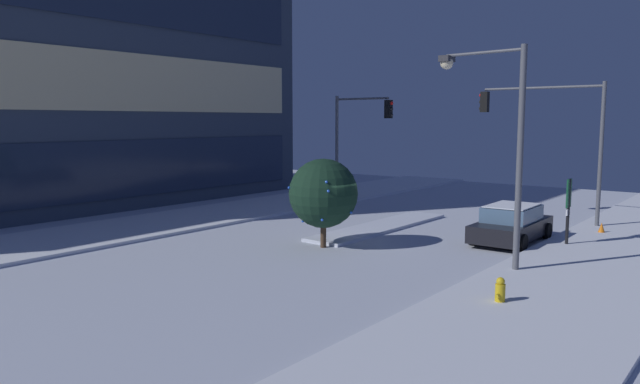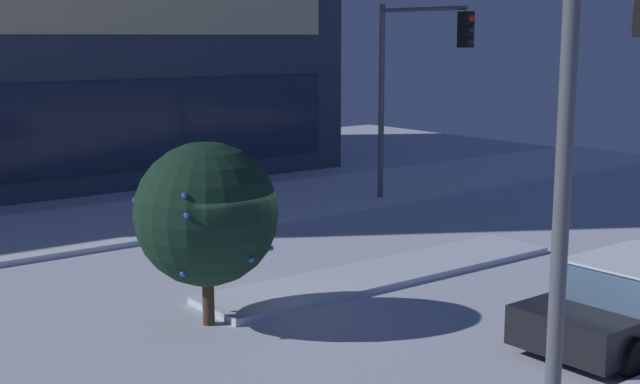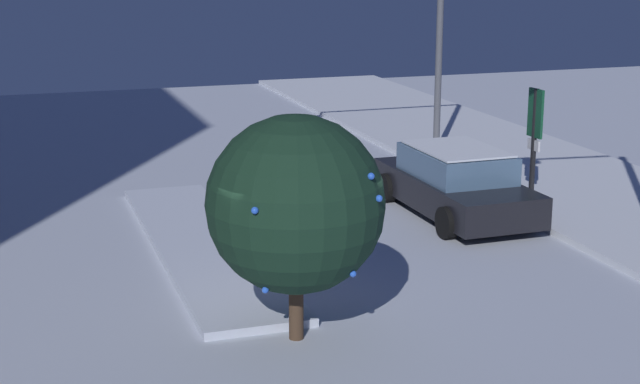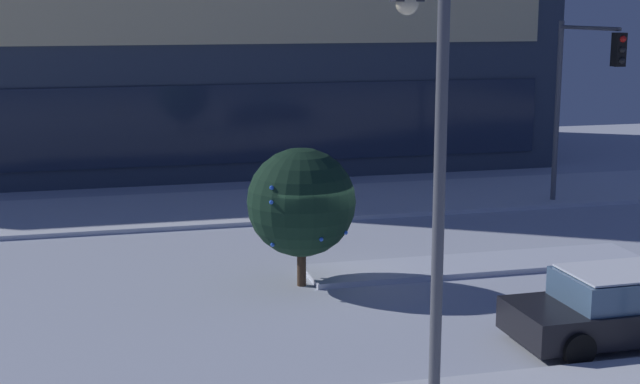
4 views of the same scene
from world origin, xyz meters
The scene contains 13 objects.
ground centered at (0.00, 0.00, 0.00)m, with size 52.00×52.00×0.00m, color silver.
curb_strip_near centered at (0.00, -9.01, 0.07)m, with size 52.00×5.20×0.14m, color silver.
curb_strip_far centered at (0.00, 9.01, 0.07)m, with size 52.00×5.20×0.14m, color silver.
median_strip centered at (4.32, 0.48, 0.07)m, with size 9.00×1.80×0.14m, color silver.
office_tower_main centered at (1.69, 20.46, 11.36)m, with size 24.27×13.45×22.71m.
car_near centered at (4.95, -5.24, 0.71)m, with size 4.72×2.20×1.49m.
traffic_light_corner_near_right centered at (10.15, -4.94, 4.62)m, with size 0.32×5.81×6.52m.
traffic_light_corner_far_right centered at (10.12, 5.73, 4.31)m, with size 0.32×3.88×6.23m.
street_lamp_arched centered at (0.29, -6.28, 4.70)m, with size 0.73×3.04×7.12m.
fire_hydrant centered at (-3.39, -8.03, 0.38)m, with size 0.48×0.26×0.78m.
parking_info_sign centered at (5.24, -7.28, 1.67)m, with size 0.55×0.12×2.63m.
decorated_tree_median centered at (-0.48, 0.04, 2.08)m, with size 2.63×2.63×3.40m.
construction_cone centered at (8.60, -7.75, 0.28)m, with size 0.36×0.36×0.55m, color orange.
Camera 1 is at (-18.16, -13.61, 4.84)m, focal length 33.47 mm.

